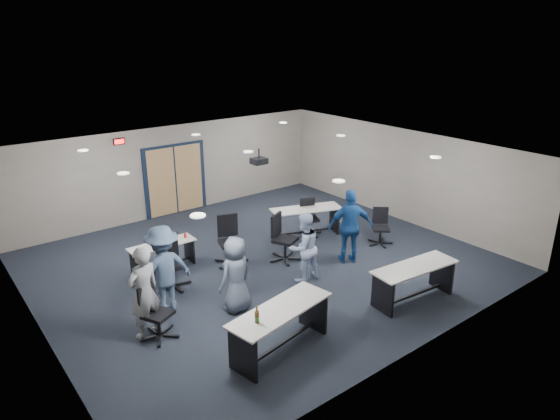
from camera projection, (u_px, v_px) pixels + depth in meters
floor at (262, 263)px, 12.14m from camera, size 10.00×10.00×0.00m
back_wall at (174, 170)px, 15.01m from camera, size 10.00×0.04×2.70m
front_wall at (419, 284)px, 8.34m from camera, size 10.00×0.04×2.70m
left_wall at (32, 271)px, 8.79m from camera, size 0.04×9.00×2.70m
right_wall at (400, 175)px, 14.56m from camera, size 0.04×9.00×2.70m
ceiling at (261, 154)px, 11.22m from camera, size 10.00×9.00×0.04m
double_door at (175, 180)px, 15.09m from camera, size 2.00×0.07×2.20m
exit_sign at (119, 141)px, 13.67m from camera, size 0.32×0.07×0.18m
ceiling_projector at (259, 161)px, 11.86m from camera, size 0.35×0.32×0.37m
ceiling_can_lights at (254, 154)px, 11.41m from camera, size 6.24×5.74×0.02m
table_front_left at (280, 322)px, 8.65m from camera, size 2.15×1.04×1.15m
table_front_right at (414, 277)px, 10.30m from camera, size 2.00×0.84×0.79m
table_back_left at (163, 252)px, 11.71m from camera, size 1.57×0.52×0.74m
table_back_right at (306, 217)px, 13.60m from camera, size 2.02×1.25×0.78m
chair_back_a at (170, 263)px, 10.79m from camera, size 0.90×0.90×1.19m
chair_back_b at (231, 241)px, 11.89m from camera, size 0.95×0.95×1.19m
chair_back_c at (285, 238)px, 12.10m from camera, size 0.98×0.98×1.17m
chair_back_d at (310, 218)px, 13.62m from camera, size 0.82×0.82×1.01m
chair_loose_left at (158, 312)px, 9.04m from camera, size 0.89×0.89×1.05m
chair_loose_right at (381, 227)px, 13.03m from camera, size 0.86×0.86×0.97m
person_gray at (144, 292)px, 8.99m from camera, size 0.73×0.56×1.78m
person_plaid at (236, 274)px, 9.87m from camera, size 0.86×0.65×1.58m
person_lightblue at (304, 247)px, 11.07m from camera, size 0.80×0.63×1.59m
person_navy at (350, 227)px, 11.90m from camera, size 1.15×0.93×1.83m
person_back at (163, 270)px, 9.78m from camera, size 1.22×0.74×1.83m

